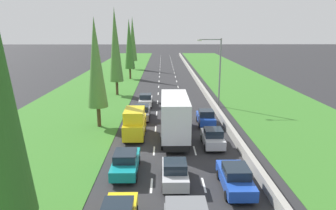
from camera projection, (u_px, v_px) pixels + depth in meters
ground_plane at (168, 79)px, 64.17m from camera, size 300.00×300.00×0.00m
grass_verge_left at (107, 79)px, 63.96m from camera, size 14.00×140.00×0.04m
grass_verge_right at (236, 79)px, 64.39m from camera, size 14.00×140.00×0.04m
median_barrier at (195, 77)px, 64.16m from camera, size 0.44×120.00×0.85m
lane_markings at (168, 79)px, 64.17m from camera, size 3.64×116.00×0.01m
blue_sedan_right_lane at (235, 178)px, 19.82m from camera, size 1.82×4.50×1.64m
teal_sedan_left_lane at (126, 162)px, 22.13m from camera, size 1.82×4.50×1.64m
silver_hatchback_centre_lane at (175, 172)px, 20.51m from camera, size 1.74×3.90×1.72m
silver_hatchback_right_lane at (213, 138)px, 27.07m from camera, size 1.74×3.90×1.72m
yellow_van_left_lane at (135, 123)px, 29.30m from camera, size 1.96×4.90×2.82m
grey_sedan_left_lane at (142, 112)px, 35.53m from camera, size 1.82×4.50×1.64m
blue_hatchback_right_lane at (206, 117)px, 33.22m from camera, size 1.74×3.90×1.72m
white_box_truck_centre_lane at (174, 115)px, 29.07m from camera, size 2.46×9.40×4.18m
white_hatchback_left_lane at (146, 100)px, 41.37m from camera, size 1.74×3.90×1.72m
poplar_tree_second at (96, 63)px, 31.25m from camera, size 2.08×2.08×11.39m
poplar_tree_third at (115, 45)px, 46.76m from camera, size 2.13×2.13×13.32m
poplar_tree_fourth at (129, 44)px, 62.51m from camera, size 2.11×2.11×12.20m
poplar_tree_fifth at (133, 39)px, 77.68m from camera, size 2.13×2.13×13.26m
street_light_mast at (217, 68)px, 40.15m from camera, size 3.20×0.28×9.00m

